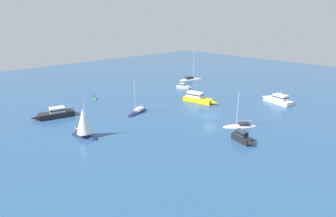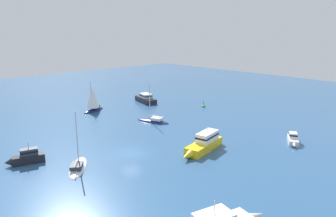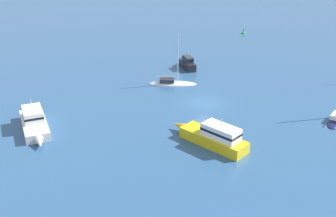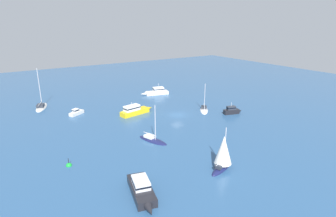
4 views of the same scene
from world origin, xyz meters
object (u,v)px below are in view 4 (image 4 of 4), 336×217
Objects in this scene: launch_1 at (157,92)px; launch at (135,110)px; yacht at (204,110)px; sailboat at (223,154)px; cabin_cruiser at (232,111)px; mooring_buoy at (69,166)px; powerboat at (142,189)px; motor_cruiser at (77,112)px; yacht_1 at (152,140)px; sloop at (41,107)px.

launch is at bearing 57.58° from launch_1.
yacht is at bearing 109.44° from launch_1.
yacht is (22.71, -15.28, -2.15)m from sailboat.
cabin_cruiser reaches higher than mooring_buoy.
motor_cruiser is (35.56, -1.53, -0.23)m from powerboat.
launch is at bearing -75.00° from yacht.
launch is at bearing 147.15° from yacht_1.
sloop is (23.45, 32.83, 0.02)m from yacht.
motor_cruiser is (18.86, 30.64, -0.22)m from cabin_cruiser.
motor_cruiser is at bearing -179.62° from yacht_1.
sloop reaches higher than yacht.
cabin_cruiser is at bearing 131.03° from powerboat.
sloop reaches higher than cabin_cruiser.
yacht is at bearing 140.95° from cabin_cruiser.
yacht_1 is at bearing -28.21° from yacht.
powerboat is at bearing -125.79° from launch.
yacht_1 is at bearing -156.55° from cabin_cruiser.
motor_cruiser is at bearing 136.85° from launch.
yacht reaches higher than mooring_buoy.
motor_cruiser is 24.42m from mooring_buoy.
sailboat reaches higher than launch_1.
sailboat is 44.01m from launch_1.
cabin_cruiser is 46.78m from sloop.
powerboat is at bearing -137.01° from cabin_cruiser.
cabin_cruiser is at bearing 21.70° from sailboat.
launch_1 is (12.94, -13.27, -0.12)m from launch.
launch is at bearing -49.27° from mooring_buoy.
launch_1 is (41.45, -26.19, 0.04)m from powerboat.
motor_cruiser is at bearing 163.94° from cabin_cruiser.
powerboat is 0.81× the size of sloop.
sailboat is (-0.51, -12.99, 1.48)m from powerboat.
launch_1 is (24.75, 5.98, 0.05)m from cabin_cruiser.
powerboat is at bearing -123.89° from motor_cruiser.
cabin_cruiser is 25.46m from launch_1.
mooring_buoy is (-33.35, 1.34, -0.13)m from sloop.
yacht_1 is 4.34× the size of mooring_buoy.
sailboat is 27.46m from yacht.
motor_cruiser is at bearing -129.55° from sloop.
yacht is at bearing -33.77° from launch.
launch is 16.61m from yacht.
sloop is 2.38× the size of motor_cruiser.
yacht_1 is at bearing -137.65° from sloop.
launch_1 is (19.25, 2.07, 0.71)m from yacht.
sailboat is at bearing -101.28° from launch.
powerboat is 13.08m from sailboat.
cabin_cruiser is at bearing -63.04° from motor_cruiser.
mooring_buoy is at bearing -104.00° from yacht_1.
powerboat is at bearing -14.48° from yacht.
yacht_1 is 0.86× the size of launch_1.
cabin_cruiser is 0.56× the size of launch_1.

